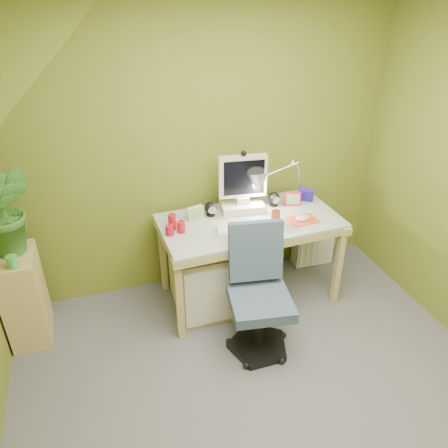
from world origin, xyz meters
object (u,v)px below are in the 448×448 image
object	(u,v)px
monitor	(242,183)
potted_plant	(8,211)
desk_lamp	(295,171)
side_ledge	(24,297)
radiator	(313,245)
desk	(249,259)
task_chair	(261,302)

from	to	relation	value
monitor	potted_plant	distance (m)	1.69
monitor	desk_lamp	bearing A→B (deg)	7.57
side_ledge	radiator	xyz separation A→B (m)	(2.48, 0.20, -0.18)
monitor	potted_plant	xyz separation A→B (m)	(-1.68, -0.05, 0.06)
desk	side_ledge	xyz separation A→B (m)	(-1.72, 0.08, -0.01)
monitor	radiator	size ratio (longest dim) A/B	1.29
monitor	task_chair	world-z (taller)	monitor
potted_plant	desk_lamp	bearing A→B (deg)	1.41
monitor	desk_lamp	world-z (taller)	desk_lamp
desk_lamp	radiator	xyz separation A→B (m)	(0.31, 0.10, -0.84)
desk	desk_lamp	xyz separation A→B (m)	(0.45, 0.18, 0.65)
potted_plant	radiator	distance (m)	2.60
monitor	task_chair	distance (m)	0.96
task_chair	side_ledge	bearing A→B (deg)	165.75
task_chair	potted_plant	bearing A→B (deg)	163.72
task_chair	desk	bearing A→B (deg)	85.60
desk_lamp	side_ledge	world-z (taller)	desk_lamp
monitor	task_chair	xyz separation A→B (m)	(-0.14, -0.78, -0.55)
desk	monitor	distance (m)	0.63
desk_lamp	task_chair	size ratio (longest dim) A/B	0.64
monitor	radiator	world-z (taller)	monitor
desk_lamp	side_ledge	bearing A→B (deg)	173.58
monitor	side_ledge	distance (m)	1.83
desk	radiator	size ratio (longest dim) A/B	3.82
task_chair	monitor	bearing A→B (deg)	88.60
desk_lamp	desk	bearing A→B (deg)	-167.32
potted_plant	radiator	size ratio (longest dim) A/B	1.77
side_ledge	potted_plant	world-z (taller)	potted_plant
desk_lamp	side_ledge	xyz separation A→B (m)	(-2.17, -0.10, -0.66)
monitor	radiator	bearing A→B (deg)	15.05
desk	task_chair	distance (m)	0.62
desk	desk_lamp	distance (m)	0.81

